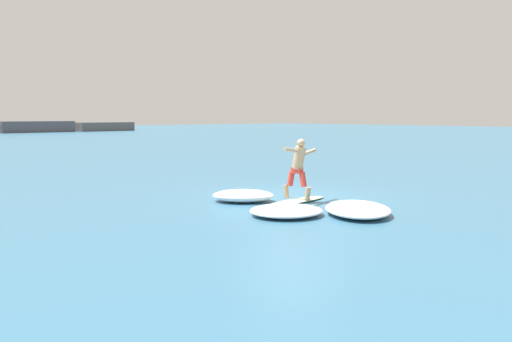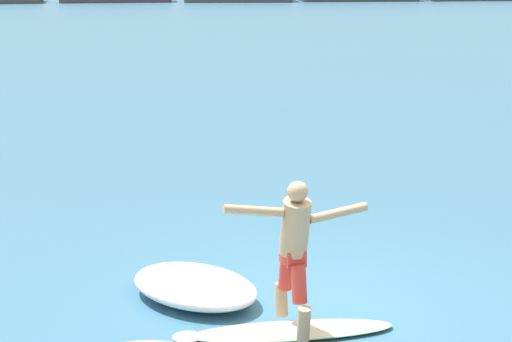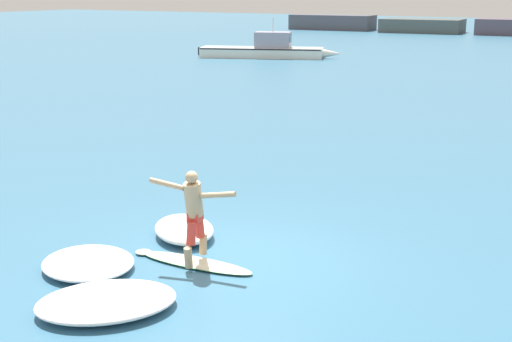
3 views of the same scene
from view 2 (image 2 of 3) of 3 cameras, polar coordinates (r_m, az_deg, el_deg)
name	(u,v)px [view 2 (image 2 of 3)]	position (r m, az deg, el deg)	size (l,w,h in m)	color
ground_plane	(326,309)	(9.45, 4.70, -9.16)	(200.00, 200.00, 0.00)	#366A8A
surfboard	(288,331)	(8.83, 2.16, -10.61)	(2.28, 0.58, 0.21)	beige
surfer	(294,244)	(8.45, 2.58, -4.90)	(1.47, 0.83, 1.57)	tan
wave_foam_at_tail	(195,286)	(9.64, -4.11, -7.66)	(1.88, 1.88, 0.31)	white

